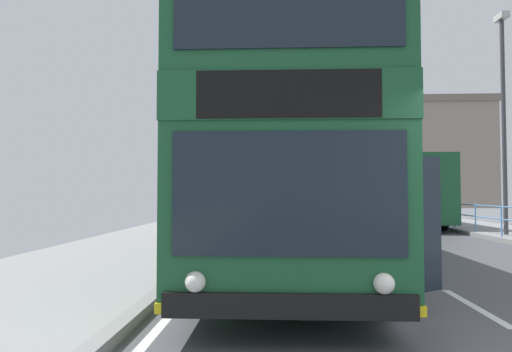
# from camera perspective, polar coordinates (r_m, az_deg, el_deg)

# --- Properties ---
(double_decker_bus_main) EXTENTS (3.27, 11.11, 4.49)m
(double_decker_bus_main) POSITION_cam_1_polar(r_m,az_deg,el_deg) (9.77, 3.28, 2.72)
(double_decker_bus_main) COLOR #19512D
(double_decker_bus_main) RESTS_ON ground
(background_bus_far_lane) EXTENTS (2.69, 9.60, 3.04)m
(background_bus_far_lane) POSITION_cam_1_polar(r_m,az_deg,el_deg) (22.26, 17.05, -1.71)
(background_bus_far_lane) COLOR #19512D
(background_bus_far_lane) RESTS_ON ground
(pedestrian_railing_far_kerb) EXTENTS (0.05, 22.21, 1.00)m
(pedestrian_railing_far_kerb) POSITION_cam_1_polar(r_m,az_deg,el_deg) (17.80, 26.17, -4.24)
(pedestrian_railing_far_kerb) COLOR #598CC6
(pedestrian_railing_far_kerb) RESTS_ON ground
(street_lamp_far_side) EXTENTS (0.28, 0.60, 7.44)m
(street_lamp_far_side) POSITION_cam_1_polar(r_m,az_deg,el_deg) (17.33, 29.00, 7.89)
(street_lamp_far_side) COLOR #38383D
(street_lamp_far_side) RESTS_ON ground
(bare_tree_far_00) EXTENTS (2.27, 2.40, 6.68)m
(bare_tree_far_00) POSITION_cam_1_polar(r_m,az_deg,el_deg) (35.22, 15.83, 0.43)
(bare_tree_far_00) COLOR #4C3D2D
(bare_tree_far_00) RESTS_ON ground
(bare_tree_far_01) EXTENTS (1.83, 2.10, 6.49)m
(bare_tree_far_01) POSITION_cam_1_polar(r_m,az_deg,el_deg) (42.13, 14.58, 0.51)
(bare_tree_far_01) COLOR brown
(bare_tree_far_01) RESTS_ON ground
(background_building_00) EXTENTS (10.17, 11.29, 11.60)m
(background_building_00) POSITION_cam_1_polar(r_m,az_deg,el_deg) (54.57, 21.57, 2.49)
(background_building_00) COLOR gray
(background_building_00) RESTS_ON ground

